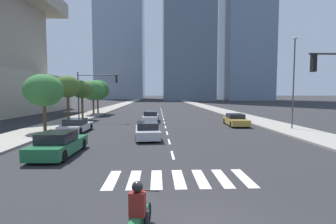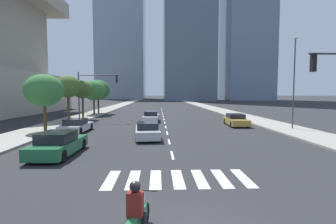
# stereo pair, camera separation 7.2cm
# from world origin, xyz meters

# --- Properties ---
(sidewalk_east) EXTENTS (4.00, 260.00, 0.15)m
(sidewalk_east) POSITION_xyz_m (11.71, 30.00, 0.07)
(sidewalk_east) COLOR gray
(sidewalk_east) RESTS_ON ground
(sidewalk_west) EXTENTS (4.00, 260.00, 0.15)m
(sidewalk_west) POSITION_xyz_m (-11.71, 30.00, 0.07)
(sidewalk_west) COLOR gray
(sidewalk_west) RESTS_ON ground
(crosswalk_near) EXTENTS (5.85, 2.33, 0.01)m
(crosswalk_near) POSITION_xyz_m (0.00, 4.40, 0.00)
(crosswalk_near) COLOR silver
(crosswalk_near) RESTS_ON ground
(lane_divider_center) EXTENTS (0.14, 50.00, 0.01)m
(lane_divider_center) POSITION_xyz_m (0.00, 32.40, 0.00)
(lane_divider_center) COLOR silver
(lane_divider_center) RESTS_ON ground
(motorcycle_trailing) EXTENTS (0.75, 2.06, 1.49)m
(motorcycle_trailing) POSITION_xyz_m (-1.31, 0.05, 0.58)
(motorcycle_trailing) COLOR black
(motorcycle_trailing) RESTS_ON ground
(sedan_silver_0) EXTENTS (1.99, 4.48, 1.24)m
(sedan_silver_0) POSITION_xyz_m (-8.12, 17.21, 0.57)
(sedan_silver_0) COLOR #B7BABF
(sedan_silver_0) RESTS_ON ground
(sedan_gold_1) EXTENTS (2.11, 4.76, 1.25)m
(sedan_gold_1) POSITION_xyz_m (7.64, 21.31, 0.58)
(sedan_gold_1) COLOR #B28E38
(sedan_gold_1) RESTS_ON ground
(sedan_white_2) EXTENTS (1.94, 4.76, 1.32)m
(sedan_white_2) POSITION_xyz_m (-1.62, 25.35, 0.60)
(sedan_white_2) COLOR silver
(sedan_white_2) RESTS_ON ground
(sedan_silver_3) EXTENTS (2.11, 4.81, 1.26)m
(sedan_silver_3) POSITION_xyz_m (-1.63, 13.91, 0.59)
(sedan_silver_3) COLOR #B7BABF
(sedan_silver_3) RESTS_ON ground
(sedan_green_4) EXTENTS (2.03, 4.60, 1.35)m
(sedan_green_4) POSITION_xyz_m (-6.41, 8.63, 0.62)
(sedan_green_4) COLOR #1E6038
(sedan_green_4) RESTS_ON ground
(traffic_signal_far) EXTENTS (5.21, 0.28, 5.95)m
(traffic_signal_far) POSITION_xyz_m (-8.67, 25.93, 4.26)
(traffic_signal_far) COLOR #333335
(traffic_signal_far) RESTS_ON sidewalk_west
(street_lamp_east) EXTENTS (0.50, 0.24, 8.55)m
(street_lamp_east) POSITION_xyz_m (12.01, 17.83, 5.04)
(street_lamp_east) COLOR #3F3F42
(street_lamp_east) RESTS_ON sidewalk_east
(street_tree_nearest) EXTENTS (3.36, 3.36, 5.04)m
(street_tree_nearest) POSITION_xyz_m (-10.91, 17.33, 3.74)
(street_tree_nearest) COLOR #4C3823
(street_tree_nearest) RESTS_ON sidewalk_west
(street_tree_second) EXTENTS (2.87, 2.87, 5.32)m
(street_tree_second) POSITION_xyz_m (-10.91, 23.38, 4.22)
(street_tree_second) COLOR #4C3823
(street_tree_second) RESTS_ON sidewalk_west
(street_tree_third) EXTENTS (2.82, 2.82, 5.06)m
(street_tree_third) POSITION_xyz_m (-10.91, 28.85, 3.99)
(street_tree_third) COLOR #4C3823
(street_tree_third) RESTS_ON sidewalk_west
(street_tree_fourth) EXTENTS (3.67, 3.67, 5.37)m
(street_tree_fourth) POSITION_xyz_m (-10.91, 34.80, 3.95)
(street_tree_fourth) COLOR #4C3823
(street_tree_fourth) RESTS_ON sidewalk_west
(street_tree_fifth) EXTENTS (3.90, 3.90, 5.60)m
(street_tree_fifth) POSITION_xyz_m (-10.91, 37.77, 4.08)
(street_tree_fifth) COLOR #4C3823
(street_tree_fifth) RESTS_ON sidewalk_west
(office_tower_left_skyline) EXTENTS (28.93, 27.96, 94.01)m
(office_tower_left_skyline) POSITION_xyz_m (-23.81, 159.73, 46.48)
(office_tower_left_skyline) COLOR #8C9EB2
(office_tower_left_skyline) RESTS_ON ground
(office_tower_right_skyline) EXTENTS (22.58, 24.24, 107.06)m
(office_tower_right_skyline) POSITION_xyz_m (44.60, 124.97, 49.24)
(office_tower_right_skyline) COLOR slate
(office_tower_right_skyline) RESTS_ON ground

